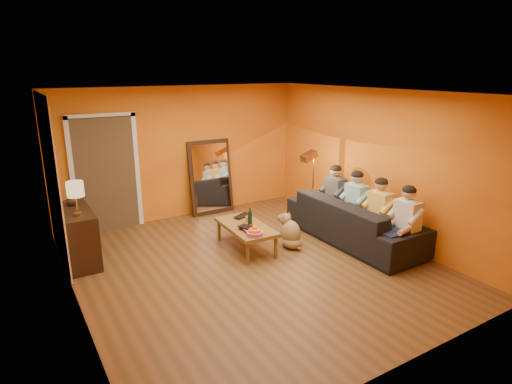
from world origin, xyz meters
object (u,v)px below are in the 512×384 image
tumbler (248,219)px  vase (71,200)px  wine_bottle (250,217)px  table_lamp (76,199)px  person_far_left (407,224)px  dog (290,230)px  sideboard (78,236)px  person_mid_left (380,214)px  floor_lamp (313,190)px  mirror_frame (211,177)px  coffee_table (246,237)px  sofa (354,220)px  person_mid_right (356,205)px  laptop (245,216)px  person_far_right (335,197)px

tumbler → vase: size_ratio=0.54×
wine_bottle → tumbler: 0.21m
table_lamp → person_far_left: 4.97m
dog → tumbler: dog is taller
sideboard → person_mid_left: (4.37, -2.06, 0.18)m
floor_lamp → tumbler: 1.51m
vase → mirror_frame: bearing=16.6°
table_lamp → tumbler: table_lamp is taller
mirror_frame → coffee_table: (-0.33, -2.02, -0.55)m
sofa → person_far_left: person_far_left is taller
coffee_table → wine_bottle: (0.05, -0.05, 0.37)m
coffee_table → person_mid_right: bearing=-13.5°
person_mid_right → tumbler: size_ratio=12.12×
dog → vase: bearing=144.7°
mirror_frame → sofa: mirror_frame is taller
mirror_frame → wine_bottle: 2.10m
floor_lamp → dog: size_ratio=2.41×
table_lamp → wine_bottle: (2.51, -0.69, -0.53)m
mirror_frame → tumbler: 1.94m
table_lamp → vase: (0.00, 0.55, -0.16)m
tumbler → laptop: 0.24m
tumbler → coffee_table: bearing=-135.0°
table_lamp → sofa: size_ratio=0.20×
person_mid_left → person_far_right: same height
sideboard → person_mid_right: person_mid_right is taller
wine_bottle → laptop: 0.44m
dog → person_mid_left: 1.50m
person_far_right → vase: size_ratio=6.59×
mirror_frame → person_mid_right: bearing=-58.6°
floor_lamp → coffee_table: bearing=-171.1°
sofa → person_mid_right: (0.13, 0.10, 0.23)m
dog → wine_bottle: wine_bottle is taller
dog → person_far_right: 1.30m
person_mid_right → wine_bottle: bearing=164.5°
sideboard → person_far_left: size_ratio=0.97×
sofa → vase: vase is taller
sideboard → person_far_right: 4.48m
wine_bottle → laptop: bearing=72.0°
sideboard → coffee_table: 2.64m
person_mid_left → laptop: bearing=139.8°
person_far_right → dog: bearing=-166.1°
person_mid_left → person_far_right: bearing=90.0°
sideboard → sofa: bearing=-20.8°
person_far_left → person_mid_left: size_ratio=1.00×
sofa → laptop: (-1.60, 1.01, 0.06)m
person_far_right → vase: 4.55m
person_mid_left → coffee_table: bearing=149.7°
dog → wine_bottle: (-0.63, 0.27, 0.28)m
sofa → tumbler: (-1.66, 0.78, 0.09)m
dog → tumbler: size_ratio=5.93×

